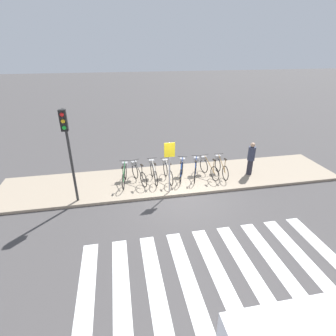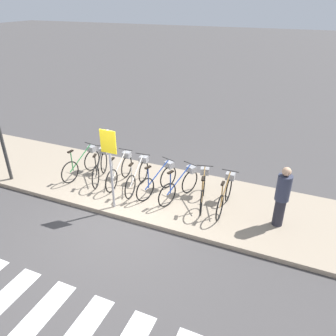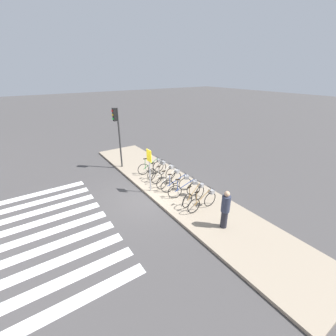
{
  "view_description": "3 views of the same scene",
  "coord_description": "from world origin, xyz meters",
  "px_view_note": "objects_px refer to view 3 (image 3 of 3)",
  "views": [
    {
      "loc": [
        -2.44,
        -9.29,
        5.82
      ],
      "look_at": [
        -0.38,
        1.14,
        0.85
      ],
      "focal_mm": 28.0,
      "sensor_mm": 36.0,
      "label": 1
    },
    {
      "loc": [
        3.78,
        -5.94,
        5.23
      ],
      "look_at": [
        0.76,
        1.12,
        1.18
      ],
      "focal_mm": 35.0,
      "sensor_mm": 36.0,
      "label": 2
    },
    {
      "loc": [
        8.5,
        -4.65,
        5.88
      ],
      "look_at": [
        -0.42,
        1.35,
        1.17
      ],
      "focal_mm": 24.0,
      "sensor_mm": 36.0,
      "label": 3
    }
  ],
  "objects_px": {
    "parked_bicycle_4": "(178,183)",
    "parked_bicycle_7": "(204,200)",
    "parked_bicycle_0": "(152,166)",
    "pedestrian": "(225,209)",
    "parked_bicycle_2": "(165,174)",
    "parked_bicycle_6": "(195,194)",
    "parked_bicycle_1": "(158,170)",
    "parked_bicycle_3": "(170,178)",
    "traffic_light": "(117,126)",
    "sign_post": "(149,164)",
    "parked_bicycle_5": "(186,189)"
  },
  "relations": [
    {
      "from": "parked_bicycle_2",
      "to": "sign_post",
      "type": "relative_size",
      "value": 0.74
    },
    {
      "from": "parked_bicycle_0",
      "to": "pedestrian",
      "type": "height_order",
      "value": "pedestrian"
    },
    {
      "from": "parked_bicycle_3",
      "to": "parked_bicycle_5",
      "type": "distance_m",
      "value": 1.35
    },
    {
      "from": "pedestrian",
      "to": "parked_bicycle_1",
      "type": "bearing_deg",
      "value": 177.16
    },
    {
      "from": "parked_bicycle_3",
      "to": "parked_bicycle_7",
      "type": "xyz_separation_m",
      "value": [
        2.62,
        -0.01,
        0.0
      ]
    },
    {
      "from": "parked_bicycle_3",
      "to": "sign_post",
      "type": "distance_m",
      "value": 1.59
    },
    {
      "from": "parked_bicycle_0",
      "to": "traffic_light",
      "type": "relative_size",
      "value": 0.44
    },
    {
      "from": "parked_bicycle_2",
      "to": "traffic_light",
      "type": "xyz_separation_m",
      "value": [
        -3.29,
        -1.29,
        2.23
      ]
    },
    {
      "from": "parked_bicycle_4",
      "to": "pedestrian",
      "type": "distance_m",
      "value": 3.38
    },
    {
      "from": "parked_bicycle_5",
      "to": "sign_post",
      "type": "distance_m",
      "value": 2.18
    },
    {
      "from": "parked_bicycle_5",
      "to": "sign_post",
      "type": "bearing_deg",
      "value": -142.36
    },
    {
      "from": "parked_bicycle_0",
      "to": "sign_post",
      "type": "distance_m",
      "value": 2.44
    },
    {
      "from": "parked_bicycle_0",
      "to": "pedestrian",
      "type": "bearing_deg",
      "value": -2.26
    },
    {
      "from": "parked_bicycle_0",
      "to": "parked_bicycle_3",
      "type": "height_order",
      "value": "same"
    },
    {
      "from": "parked_bicycle_4",
      "to": "parked_bicycle_7",
      "type": "bearing_deg",
      "value": -0.32
    },
    {
      "from": "parked_bicycle_7",
      "to": "traffic_light",
      "type": "bearing_deg",
      "value": -169.56
    },
    {
      "from": "parked_bicycle_2",
      "to": "parked_bicycle_0",
      "type": "bearing_deg",
      "value": -177.77
    },
    {
      "from": "parked_bicycle_2",
      "to": "parked_bicycle_6",
      "type": "xyz_separation_m",
      "value": [
        2.63,
        -0.06,
        0.0
      ]
    },
    {
      "from": "parked_bicycle_5",
      "to": "parked_bicycle_6",
      "type": "distance_m",
      "value": 0.64
    },
    {
      "from": "parked_bicycle_5",
      "to": "parked_bicycle_6",
      "type": "relative_size",
      "value": 0.97
    },
    {
      "from": "parked_bicycle_7",
      "to": "parked_bicycle_1",
      "type": "bearing_deg",
      "value": 179.08
    },
    {
      "from": "parked_bicycle_0",
      "to": "parked_bicycle_5",
      "type": "xyz_separation_m",
      "value": [
        3.33,
        -0.04,
        0.0
      ]
    },
    {
      "from": "traffic_light",
      "to": "sign_post",
      "type": "bearing_deg",
      "value": 0.72
    },
    {
      "from": "parked_bicycle_2",
      "to": "parked_bicycle_7",
      "type": "relative_size",
      "value": 1.0
    },
    {
      "from": "parked_bicycle_1",
      "to": "pedestrian",
      "type": "bearing_deg",
      "value": -2.84
    },
    {
      "from": "parked_bicycle_4",
      "to": "traffic_light",
      "type": "xyz_separation_m",
      "value": [
        -4.61,
        -1.22,
        2.23
      ]
    },
    {
      "from": "parked_bicycle_5",
      "to": "parked_bicycle_7",
      "type": "distance_m",
      "value": 1.27
    },
    {
      "from": "parked_bicycle_2",
      "to": "parked_bicycle_6",
      "type": "relative_size",
      "value": 1.02
    },
    {
      "from": "parked_bicycle_1",
      "to": "sign_post",
      "type": "relative_size",
      "value": 0.71
    },
    {
      "from": "parked_bicycle_0",
      "to": "parked_bicycle_3",
      "type": "distance_m",
      "value": 1.98
    },
    {
      "from": "parked_bicycle_3",
      "to": "parked_bicycle_5",
      "type": "relative_size",
      "value": 1.05
    },
    {
      "from": "parked_bicycle_7",
      "to": "pedestrian",
      "type": "relative_size",
      "value": 1.02
    },
    {
      "from": "parked_bicycle_1",
      "to": "parked_bicycle_0",
      "type": "bearing_deg",
      "value": -177.29
    },
    {
      "from": "parked_bicycle_2",
      "to": "parked_bicycle_4",
      "type": "height_order",
      "value": "same"
    },
    {
      "from": "parked_bicycle_2",
      "to": "parked_bicycle_5",
      "type": "height_order",
      "value": "same"
    },
    {
      "from": "parked_bicycle_4",
      "to": "traffic_light",
      "type": "distance_m",
      "value": 5.26
    },
    {
      "from": "parked_bicycle_7",
      "to": "traffic_light",
      "type": "xyz_separation_m",
      "value": [
        -6.55,
        -1.21,
        2.23
      ]
    },
    {
      "from": "parked_bicycle_3",
      "to": "parked_bicycle_7",
      "type": "bearing_deg",
      "value": -0.12
    },
    {
      "from": "parked_bicycle_6",
      "to": "parked_bicycle_7",
      "type": "height_order",
      "value": "same"
    },
    {
      "from": "parked_bicycle_1",
      "to": "pedestrian",
      "type": "distance_m",
      "value": 5.4
    },
    {
      "from": "parked_bicycle_1",
      "to": "parked_bicycle_2",
      "type": "xyz_separation_m",
      "value": [
        0.71,
        0.02,
        0.0
      ]
    },
    {
      "from": "parked_bicycle_4",
      "to": "pedestrian",
      "type": "xyz_separation_m",
      "value": [
        3.35,
        -0.21,
        0.4
      ]
    },
    {
      "from": "parked_bicycle_1",
      "to": "parked_bicycle_5",
      "type": "xyz_separation_m",
      "value": [
        2.71,
        -0.07,
        0.0
      ]
    },
    {
      "from": "parked_bicycle_4",
      "to": "parked_bicycle_7",
      "type": "xyz_separation_m",
      "value": [
        1.94,
        -0.01,
        0.0
      ]
    },
    {
      "from": "parked_bicycle_5",
      "to": "pedestrian",
      "type": "distance_m",
      "value": 2.71
    },
    {
      "from": "parked_bicycle_1",
      "to": "parked_bicycle_4",
      "type": "bearing_deg",
      "value": -1.49
    },
    {
      "from": "parked_bicycle_5",
      "to": "pedestrian",
      "type": "height_order",
      "value": "pedestrian"
    },
    {
      "from": "parked_bicycle_4",
      "to": "pedestrian",
      "type": "bearing_deg",
      "value": -3.65
    },
    {
      "from": "parked_bicycle_6",
      "to": "pedestrian",
      "type": "xyz_separation_m",
      "value": [
        2.04,
        -0.22,
        0.4
      ]
    },
    {
      "from": "parked_bicycle_3",
      "to": "traffic_light",
      "type": "relative_size",
      "value": 0.44
    }
  ]
}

